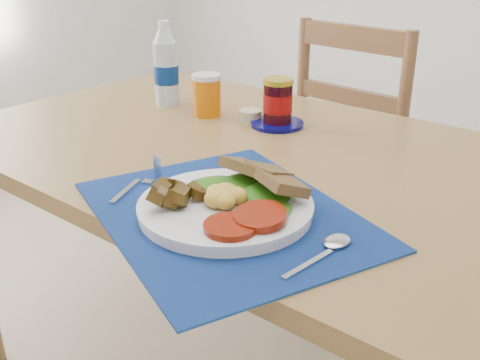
# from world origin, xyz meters

# --- Properties ---
(table) EXTENTS (1.40, 0.90, 0.75)m
(table) POSITION_xyz_m (0.00, 0.20, 0.67)
(table) COLOR brown
(table) RESTS_ON ground
(chair_far) EXTENTS (0.47, 0.45, 1.17)m
(chair_far) POSITION_xyz_m (-0.01, 0.90, 0.59)
(chair_far) COLOR #56371F
(chair_far) RESTS_ON ground
(placemat) EXTENTS (0.63, 0.56, 0.00)m
(placemat) POSITION_xyz_m (0.22, -0.10, 0.75)
(placemat) COLOR black
(placemat) RESTS_ON table
(breakfast_plate) EXTENTS (0.30, 0.30, 0.07)m
(breakfast_plate) POSITION_xyz_m (0.21, -0.11, 0.78)
(breakfast_plate) COLOR silver
(breakfast_plate) RESTS_ON placemat
(fork) EXTENTS (0.05, 0.16, 0.00)m
(fork) POSITION_xyz_m (0.02, -0.12, 0.76)
(fork) COLOR #B2B5BA
(fork) RESTS_ON placemat
(spoon) EXTENTS (0.04, 0.16, 0.00)m
(spoon) POSITION_xyz_m (0.43, -0.10, 0.76)
(spoon) COLOR #B2B5BA
(spoon) RESTS_ON placemat
(water_bottle) EXTENTS (0.07, 0.07, 0.24)m
(water_bottle) POSITION_xyz_m (-0.37, 0.33, 0.85)
(water_bottle) COLOR #ADBFCC
(water_bottle) RESTS_ON table
(juice_glass) EXTENTS (0.08, 0.08, 0.11)m
(juice_glass) POSITION_xyz_m (-0.21, 0.32, 0.80)
(juice_glass) COLOR #CD6205
(juice_glass) RESTS_ON table
(ramekin) EXTENTS (0.06, 0.06, 0.03)m
(ramekin) POSITION_xyz_m (-0.08, 0.35, 0.76)
(ramekin) COLOR tan
(ramekin) RESTS_ON table
(jam_on_saucer) EXTENTS (0.14, 0.14, 0.12)m
(jam_on_saucer) POSITION_xyz_m (-0.00, 0.37, 0.80)
(jam_on_saucer) COLOR #040549
(jam_on_saucer) RESTS_ON table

